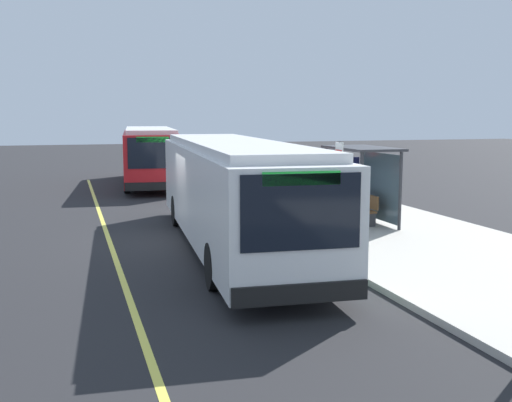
% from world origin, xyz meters
% --- Properties ---
extents(ground_plane, '(120.00, 120.00, 0.00)m').
position_xyz_m(ground_plane, '(0.00, 0.00, 0.00)').
color(ground_plane, '#232326').
extents(sidewalk_curb, '(44.00, 6.40, 0.15)m').
position_xyz_m(sidewalk_curb, '(0.00, 6.00, 0.07)').
color(sidewalk_curb, '#B7B2A8').
rests_on(sidewalk_curb, ground_plane).
extents(lane_stripe_center, '(36.00, 0.14, 0.01)m').
position_xyz_m(lane_stripe_center, '(0.00, -2.20, 0.00)').
color(lane_stripe_center, '#E0D64C').
rests_on(lane_stripe_center, ground_plane).
extents(transit_bus_main, '(12.70, 3.43, 2.95)m').
position_xyz_m(transit_bus_main, '(1.40, 1.01, 1.62)').
color(transit_bus_main, white).
rests_on(transit_bus_main, ground_plane).
extents(transit_bus_second, '(10.69, 3.58, 2.95)m').
position_xyz_m(transit_bus_second, '(-14.55, 0.83, 1.62)').
color(transit_bus_second, red).
rests_on(transit_bus_second, ground_plane).
extents(bus_shelter, '(2.90, 1.60, 2.48)m').
position_xyz_m(bus_shelter, '(-0.40, 5.87, 1.92)').
color(bus_shelter, '#333338').
rests_on(bus_shelter, sidewalk_curb).
extents(waiting_bench, '(1.60, 0.48, 0.95)m').
position_xyz_m(waiting_bench, '(-0.37, 5.81, 0.63)').
color(waiting_bench, brown).
rests_on(waiting_bench, sidewalk_curb).
extents(route_sign_post, '(0.44, 0.08, 2.80)m').
position_xyz_m(route_sign_post, '(2.53, 3.64, 1.96)').
color(route_sign_post, '#333338').
rests_on(route_sign_post, sidewalk_curb).
extents(pedestrian_commuter, '(0.24, 0.40, 1.69)m').
position_xyz_m(pedestrian_commuter, '(-2.45, 4.84, 1.12)').
color(pedestrian_commuter, '#282D47').
rests_on(pedestrian_commuter, sidewalk_curb).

